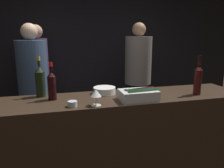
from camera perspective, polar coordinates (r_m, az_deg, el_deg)
name	(u,v)px	position (r m, az deg, el deg)	size (l,w,h in m)	color
wall_back_chalkboard	(82,45)	(4.13, -7.86, 10.13)	(6.40, 0.06, 2.80)	black
bar_counter	(113,147)	(2.22, 0.18, -16.16)	(2.58, 0.54, 1.01)	#2D2116
ice_bin_with_bottles	(140,94)	(1.94, 7.21, -2.64)	(0.35, 0.21, 0.10)	silver
bowl_white	(104,90)	(2.14, -1.98, -1.64)	(0.21, 0.21, 0.06)	white
wine_glass	(96,94)	(1.77, -4.21, -2.55)	(0.09, 0.09, 0.13)	silver
candle_votive	(73,104)	(1.79, -10.28, -5.11)	(0.08, 0.08, 0.05)	silver
champagne_bottle	(40,81)	(2.12, -18.27, 0.81)	(0.09, 0.09, 0.38)	black
red_wine_bottle_black_foil	(198,78)	(2.24, 21.54, 1.35)	(0.07, 0.07, 0.37)	#380F0F
red_wine_bottle_tall	(52,85)	(1.99, -15.45, -0.13)	(0.07, 0.07, 0.34)	black
person_in_hoodie	(33,83)	(3.05, -19.85, 0.17)	(0.38, 0.38, 1.72)	black
person_blond_tee	(39,73)	(3.67, -18.63, 2.62)	(0.33, 0.33, 1.73)	black
person_grey_polo	(138,73)	(3.52, 6.77, 2.77)	(0.42, 0.42, 1.76)	black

